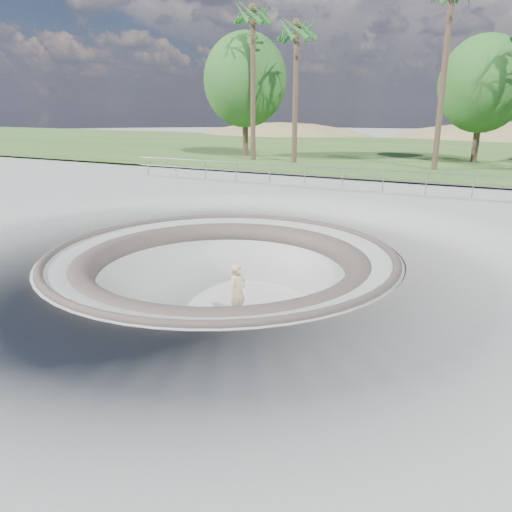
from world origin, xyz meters
name	(u,v)px	position (x,y,z in m)	size (l,w,h in m)	color
ground	(222,253)	(0.00, 0.00, 0.00)	(180.00, 180.00, 0.00)	#9E9F99
skate_bowl	(223,311)	(0.00, 0.00, -1.83)	(14.00, 14.00, 4.10)	#9E9F99
grass_strip	(416,152)	(0.00, 34.00, 0.22)	(180.00, 36.00, 0.12)	#2F5622
distant_hills	(471,196)	(3.78, 57.17, -7.02)	(103.20, 45.00, 28.60)	brown
safety_railing	(343,178)	(0.00, 12.00, 0.69)	(25.00, 0.06, 1.03)	gray
skateboard	(238,318)	(0.67, -0.28, -1.83)	(0.85, 0.33, 0.09)	brown
skater	(238,292)	(0.67, -0.28, -1.00)	(0.59, 0.39, 1.62)	tan
palm_a	(253,19)	(-9.57, 21.19, 9.79)	(2.60, 2.60, 11.07)	brown
palm_b	(297,33)	(-6.17, 20.82, 8.66)	(2.60, 2.60, 9.84)	brown
bushy_tree_left	(245,80)	(-11.54, 23.77, 5.98)	(6.49, 5.90, 9.36)	brown
bushy_tree_mid	(483,84)	(5.12, 27.01, 5.52)	(5.97, 5.43, 8.62)	brown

